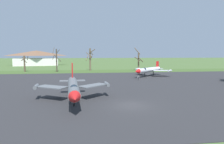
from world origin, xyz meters
The scene contains 11 objects.
ground_plane centered at (0.00, 0.00, 0.00)m, with size 600.00×600.00×0.00m, color #425B2D.
asphalt_apron centered at (0.00, 14.70, 0.03)m, with size 98.47×49.00×0.05m, color #28282B.
grass_verge_strip centered at (0.00, 45.20, 0.03)m, with size 158.47×12.00×0.06m, color #395324.
jet_fighter_front_left centered at (11.56, 27.84, 1.82)m, with size 11.37×11.16×4.00m.
info_placard_front_left centered at (6.62, 20.61, 0.58)m, with size 0.57×0.30×0.91m.
jet_fighter_front_right centered at (-6.74, 2.79, 1.90)m, with size 10.06×13.35×4.67m.
bare_tree_far_left centered at (-25.94, 46.57, 3.07)m, with size 2.76×2.48×5.53m.
bare_tree_left_of_center centered at (-15.06, 44.25, 4.23)m, with size 2.75×2.73×8.42m.
bare_tree_center centered at (-3.74, 48.81, 4.46)m, with size 3.48×3.48×8.17m.
bare_tree_right_of_center centered at (13.86, 46.39, 3.82)m, with size 3.39×2.03×8.44m.
visitor_building centered at (-31.73, 85.45, 4.02)m, with size 24.41×14.73×8.03m.
Camera 1 is at (-5.05, -21.01, 5.96)m, focal length 30.29 mm.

